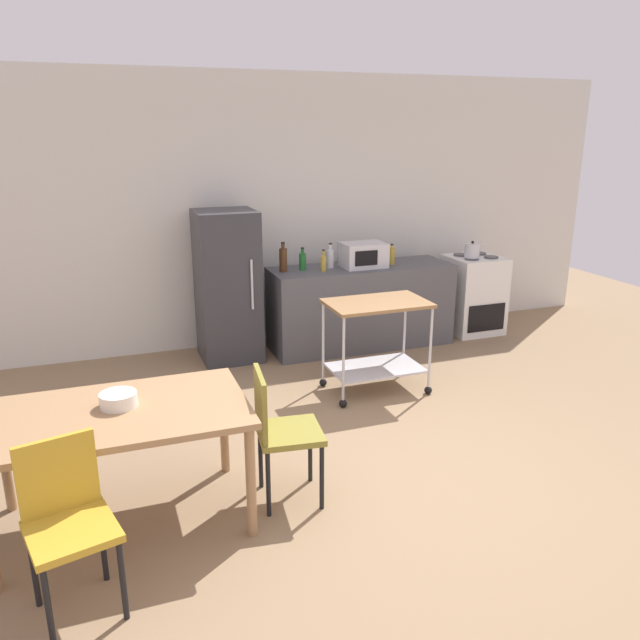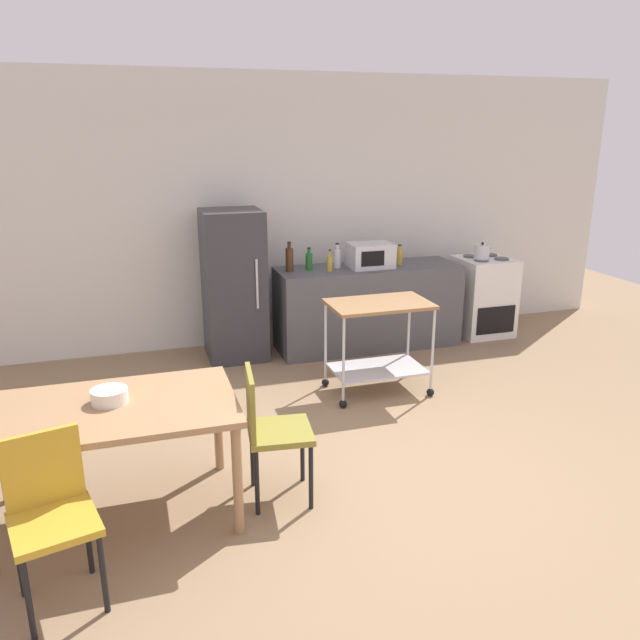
{
  "view_description": "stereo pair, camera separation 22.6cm",
  "coord_description": "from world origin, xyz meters",
  "px_view_note": "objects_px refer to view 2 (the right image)",
  "views": [
    {
      "loc": [
        -1.79,
        -3.46,
        2.32
      ],
      "look_at": [
        -0.09,
        1.2,
        0.8
      ],
      "focal_mm": 35.06,
      "sensor_mm": 36.0,
      "label": 1
    },
    {
      "loc": [
        -1.57,
        -3.53,
        2.32
      ],
      "look_at": [
        -0.09,
        1.2,
        0.8
      ],
      "focal_mm": 35.06,
      "sensor_mm": 36.0,
      "label": 2
    }
  ],
  "objects_px": {
    "chair_olive": "(270,426)",
    "bottle_vinegar": "(289,259)",
    "dining_table": "(109,419)",
    "bottle_sesame_oil": "(330,263)",
    "bottle_hot_sauce": "(309,261)",
    "kitchen_cart": "(378,332)",
    "bottle_sparkling_water": "(399,256)",
    "microwave": "(370,255)",
    "stove_oven": "(483,296)",
    "refrigerator": "(234,285)",
    "chair_mustard": "(51,509)",
    "kettle": "(482,252)",
    "fruit_bowl": "(109,396)",
    "bottle_wine": "(337,258)"
  },
  "relations": [
    {
      "from": "bottle_wine",
      "to": "kettle",
      "type": "bearing_deg",
      "value": -4.57
    },
    {
      "from": "kitchen_cart",
      "to": "bottle_sparkling_water",
      "type": "bearing_deg",
      "value": 58.61
    },
    {
      "from": "dining_table",
      "to": "bottle_sesame_oil",
      "type": "bearing_deg",
      "value": 48.16
    },
    {
      "from": "refrigerator",
      "to": "bottle_sesame_oil",
      "type": "distance_m",
      "value": 1.02
    },
    {
      "from": "dining_table",
      "to": "microwave",
      "type": "distance_m",
      "value": 3.67
    },
    {
      "from": "bottle_hot_sauce",
      "to": "bottle_sparkling_water",
      "type": "distance_m",
      "value": 1.01
    },
    {
      "from": "chair_mustard",
      "to": "refrigerator",
      "type": "distance_m",
      "value": 3.61
    },
    {
      "from": "bottle_wine",
      "to": "bottle_hot_sauce",
      "type": "bearing_deg",
      "value": -177.85
    },
    {
      "from": "chair_mustard",
      "to": "fruit_bowl",
      "type": "xyz_separation_m",
      "value": [
        0.3,
        0.7,
        0.27
      ]
    },
    {
      "from": "kitchen_cart",
      "to": "bottle_hot_sauce",
      "type": "height_order",
      "value": "bottle_hot_sauce"
    },
    {
      "from": "bottle_hot_sauce",
      "to": "stove_oven",
      "type": "bearing_deg",
      "value": -0.63
    },
    {
      "from": "microwave",
      "to": "bottle_sparkling_water",
      "type": "relative_size",
      "value": 2.05
    },
    {
      "from": "chair_olive",
      "to": "kitchen_cart",
      "type": "height_order",
      "value": "chair_olive"
    },
    {
      "from": "bottle_sparkling_water",
      "to": "microwave",
      "type": "bearing_deg",
      "value": -176.85
    },
    {
      "from": "kitchen_cart",
      "to": "microwave",
      "type": "bearing_deg",
      "value": 72.12
    },
    {
      "from": "chair_olive",
      "to": "bottle_vinegar",
      "type": "distance_m",
      "value": 2.83
    },
    {
      "from": "chair_mustard",
      "to": "kettle",
      "type": "distance_m",
      "value": 5.3
    },
    {
      "from": "stove_oven",
      "to": "bottle_hot_sauce",
      "type": "distance_m",
      "value": 2.18
    },
    {
      "from": "dining_table",
      "to": "kettle",
      "type": "bearing_deg",
      "value": 31.55
    },
    {
      "from": "chair_mustard",
      "to": "bottle_sesame_oil",
      "type": "relative_size",
      "value": 3.92
    },
    {
      "from": "refrigerator",
      "to": "kitchen_cart",
      "type": "relative_size",
      "value": 1.7
    },
    {
      "from": "stove_oven",
      "to": "bottle_hot_sauce",
      "type": "height_order",
      "value": "bottle_hot_sauce"
    },
    {
      "from": "dining_table",
      "to": "bottle_sparkling_water",
      "type": "xyz_separation_m",
      "value": [
        3.01,
        2.52,
        0.32
      ]
    },
    {
      "from": "chair_mustard",
      "to": "refrigerator",
      "type": "xyz_separation_m",
      "value": [
        1.5,
        3.27,
        0.26
      ]
    },
    {
      "from": "chair_mustard",
      "to": "bottle_vinegar",
      "type": "distance_m",
      "value": 3.86
    },
    {
      "from": "dining_table",
      "to": "bottle_wine",
      "type": "height_order",
      "value": "bottle_wine"
    },
    {
      "from": "bottle_wine",
      "to": "fruit_bowl",
      "type": "bearing_deg",
      "value": -132.39
    },
    {
      "from": "chair_olive",
      "to": "bottle_sparkling_water",
      "type": "height_order",
      "value": "bottle_sparkling_water"
    },
    {
      "from": "chair_mustard",
      "to": "stove_oven",
      "type": "xyz_separation_m",
      "value": [
        4.4,
        3.19,
        -0.07
      ]
    },
    {
      "from": "bottle_wine",
      "to": "microwave",
      "type": "height_order",
      "value": "bottle_wine"
    },
    {
      "from": "microwave",
      "to": "bottle_sparkling_water",
      "type": "distance_m",
      "value": 0.35
    },
    {
      "from": "bottle_sesame_oil",
      "to": "kettle",
      "type": "relative_size",
      "value": 0.95
    },
    {
      "from": "bottle_sesame_oil",
      "to": "chair_olive",
      "type": "bearing_deg",
      "value": -116.0
    },
    {
      "from": "bottle_sesame_oil",
      "to": "bottle_sparkling_water",
      "type": "distance_m",
      "value": 0.82
    },
    {
      "from": "chair_mustard",
      "to": "bottle_sesame_oil",
      "type": "bearing_deg",
      "value": 36.99
    },
    {
      "from": "bottle_sesame_oil",
      "to": "microwave",
      "type": "xyz_separation_m",
      "value": [
        0.47,
        0.05,
        0.04
      ]
    },
    {
      "from": "refrigerator",
      "to": "fruit_bowl",
      "type": "xyz_separation_m",
      "value": [
        -1.2,
        -2.57,
        0.02
      ]
    },
    {
      "from": "stove_oven",
      "to": "bottle_sesame_oil",
      "type": "bearing_deg",
      "value": -176.91
    },
    {
      "from": "dining_table",
      "to": "stove_oven",
      "type": "bearing_deg",
      "value": 31.81
    },
    {
      "from": "bottle_wine",
      "to": "chair_olive",
      "type": "bearing_deg",
      "value": -117.07
    },
    {
      "from": "refrigerator",
      "to": "stove_oven",
      "type": "bearing_deg",
      "value": -1.6
    },
    {
      "from": "bottle_hot_sauce",
      "to": "bottle_sparkling_water",
      "type": "xyz_separation_m",
      "value": [
        1.01,
        -0.06,
        -0.0
      ]
    },
    {
      "from": "fruit_bowl",
      "to": "bottle_vinegar",
      "type": "bearing_deg",
      "value": 54.71
    },
    {
      "from": "bottle_vinegar",
      "to": "bottle_wine",
      "type": "relative_size",
      "value": 1.17
    },
    {
      "from": "refrigerator",
      "to": "bottle_vinegar",
      "type": "xyz_separation_m",
      "value": [
        0.58,
        -0.06,
        0.25
      ]
    },
    {
      "from": "chair_mustard",
      "to": "bottle_vinegar",
      "type": "xyz_separation_m",
      "value": [
        2.08,
        3.21,
        0.51
      ]
    },
    {
      "from": "kitchen_cart",
      "to": "kettle",
      "type": "bearing_deg",
      "value": 33.36
    },
    {
      "from": "microwave",
      "to": "fruit_bowl",
      "type": "relative_size",
      "value": 2.11
    },
    {
      "from": "kettle",
      "to": "bottle_wine",
      "type": "bearing_deg",
      "value": 175.43
    },
    {
      "from": "chair_olive",
      "to": "bottle_hot_sauce",
      "type": "relative_size",
      "value": 3.75
    }
  ]
}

